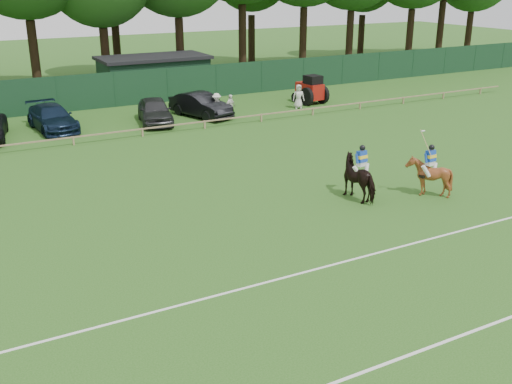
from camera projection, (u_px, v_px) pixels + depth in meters
ground at (286, 261)px, 19.98m from camera, size 160.00×160.00×0.00m
horse_dark at (361, 178)px, 25.26m from camera, size 1.22×2.26×1.82m
horse_chestnut at (429, 176)px, 25.59m from camera, size 1.51×1.67×1.73m
sedan_navy at (52, 118)px, 36.48m from camera, size 2.61×5.40×1.52m
hatch_grey at (155, 111)px, 38.14m from camera, size 2.89×5.07×1.62m
estate_black at (201, 105)px, 39.90m from camera, size 3.11×5.12×1.59m
spectator_left at (217, 106)px, 39.49m from camera, size 1.20×0.89×1.66m
spectator_mid at (230, 107)px, 39.41m from camera, size 1.01×0.76×1.59m
spectator_right at (299, 96)px, 42.42m from camera, size 0.96×0.79×1.69m
rider_dark at (362, 160)px, 24.98m from camera, size 0.93×0.41×1.41m
rider_chestnut at (431, 159)px, 25.32m from camera, size 0.94×0.56×2.05m
pitch_lines at (349, 309)px, 17.09m from camera, size 60.00×5.10×0.01m
pitch_rail at (126, 131)px, 34.70m from camera, size 62.10×0.10×0.50m
perimeter_fence at (87, 92)px, 41.86m from camera, size 92.08×0.08×2.50m
utility_shed at (154, 75)px, 46.93m from camera, size 8.40×4.40×3.04m
tree_row at (89, 89)px, 49.79m from camera, size 96.00×12.00×21.00m
tractor at (311, 90)px, 44.02m from camera, size 1.86×2.61×2.08m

